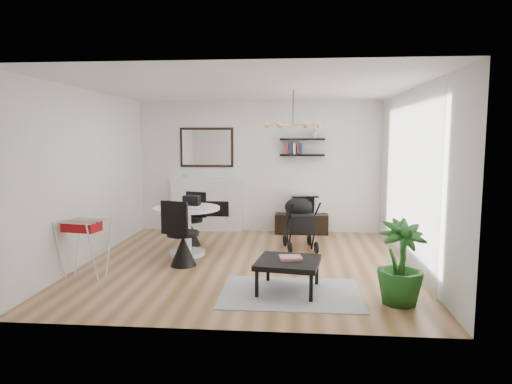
# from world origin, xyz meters

# --- Properties ---
(floor) EXTENTS (5.00, 5.00, 0.00)m
(floor) POSITION_xyz_m (0.00, 0.00, 0.00)
(floor) COLOR brown
(floor) RESTS_ON ground
(ceiling) EXTENTS (5.00, 5.00, 0.00)m
(ceiling) POSITION_xyz_m (0.00, 0.00, 2.70)
(ceiling) COLOR white
(ceiling) RESTS_ON wall_back
(wall_back) EXTENTS (5.00, 0.00, 5.00)m
(wall_back) POSITION_xyz_m (0.00, 2.50, 1.35)
(wall_back) COLOR white
(wall_back) RESTS_ON floor
(wall_left) EXTENTS (0.00, 5.00, 5.00)m
(wall_left) POSITION_xyz_m (-2.50, 0.00, 1.35)
(wall_left) COLOR white
(wall_left) RESTS_ON floor
(wall_right) EXTENTS (0.00, 5.00, 5.00)m
(wall_right) POSITION_xyz_m (2.50, 0.00, 1.35)
(wall_right) COLOR white
(wall_right) RESTS_ON floor
(sheer_curtain) EXTENTS (0.04, 3.60, 2.60)m
(sheer_curtain) POSITION_xyz_m (2.40, 0.20, 1.35)
(sheer_curtain) COLOR white
(sheer_curtain) RESTS_ON wall_right
(fireplace) EXTENTS (1.50, 0.17, 2.16)m
(fireplace) POSITION_xyz_m (-1.10, 2.42, 0.69)
(fireplace) COLOR white
(fireplace) RESTS_ON floor
(shelf_lower) EXTENTS (0.90, 0.25, 0.04)m
(shelf_lower) POSITION_xyz_m (0.88, 2.37, 1.60)
(shelf_lower) COLOR black
(shelf_lower) RESTS_ON wall_back
(shelf_upper) EXTENTS (0.90, 0.25, 0.04)m
(shelf_upper) POSITION_xyz_m (0.88, 2.37, 1.92)
(shelf_upper) COLOR black
(shelf_upper) RESTS_ON wall_back
(pendant_lamp) EXTENTS (0.90, 0.90, 0.10)m
(pendant_lamp) POSITION_xyz_m (0.70, 0.30, 2.15)
(pendant_lamp) COLOR tan
(pendant_lamp) RESTS_ON ceiling
(tv_console) EXTENTS (1.08, 0.38, 0.40)m
(tv_console) POSITION_xyz_m (0.88, 2.30, 0.20)
(tv_console) COLOR black
(tv_console) RESTS_ON floor
(crt_tv) EXTENTS (0.50, 0.44, 0.44)m
(crt_tv) POSITION_xyz_m (0.92, 2.30, 0.62)
(crt_tv) COLOR silver
(crt_tv) RESTS_ON tv_console
(dining_table) EXTENTS (1.10, 1.10, 0.81)m
(dining_table) POSITION_xyz_m (-1.05, 0.43, 0.53)
(dining_table) COLOR white
(dining_table) RESTS_ON floor
(laptop) EXTENTS (0.38, 0.31, 0.03)m
(laptop) POSITION_xyz_m (-1.16, 0.42, 0.82)
(laptop) COLOR black
(laptop) RESTS_ON dining_table
(black_bag) EXTENTS (0.29, 0.19, 0.17)m
(black_bag) POSITION_xyz_m (-1.01, 0.65, 0.89)
(black_bag) COLOR black
(black_bag) RESTS_ON dining_table
(newspaper) EXTENTS (0.39, 0.33, 0.01)m
(newspaper) POSITION_xyz_m (-0.84, 0.31, 0.81)
(newspaper) COLOR beige
(newspaper) RESTS_ON dining_table
(drinking_glass) EXTENTS (0.06, 0.06, 0.10)m
(drinking_glass) POSITION_xyz_m (-1.38, 0.56, 0.86)
(drinking_glass) COLOR white
(drinking_glass) RESTS_ON dining_table
(chair_far) EXTENTS (0.51, 0.52, 0.97)m
(chair_far) POSITION_xyz_m (-1.14, 1.09, 0.30)
(chair_far) COLOR black
(chair_far) RESTS_ON floor
(chair_near) EXTENTS (0.53, 0.55, 1.03)m
(chair_near) POSITION_xyz_m (-0.96, -0.24, 0.33)
(chair_near) COLOR black
(chair_near) RESTS_ON floor
(drying_rack) EXTENTS (0.63, 0.60, 0.83)m
(drying_rack) POSITION_xyz_m (-2.18, -0.92, 0.44)
(drying_rack) COLOR white
(drying_rack) RESTS_ON floor
(stroller) EXTENTS (0.64, 0.88, 1.01)m
(stroller) POSITION_xyz_m (0.83, 1.03, 0.43)
(stroller) COLOR black
(stroller) RESTS_ON floor
(rug) EXTENTS (1.76, 1.27, 0.01)m
(rug) POSITION_xyz_m (0.71, -1.34, 0.01)
(rug) COLOR #A0A0A0
(rug) RESTS_ON floor
(coffee_table) EXTENTS (0.88, 0.88, 0.40)m
(coffee_table) POSITION_xyz_m (0.67, -1.25, 0.36)
(coffee_table) COLOR black
(coffee_table) RESTS_ON rug
(magazines) EXTENTS (0.31, 0.26, 0.04)m
(magazines) POSITION_xyz_m (0.70, -1.22, 0.43)
(magazines) COLOR red
(magazines) RESTS_ON coffee_table
(potted_plant) EXTENTS (0.69, 0.69, 1.00)m
(potted_plant) POSITION_xyz_m (1.99, -1.58, 0.50)
(potted_plant) COLOR #1C5317
(potted_plant) RESTS_ON floor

